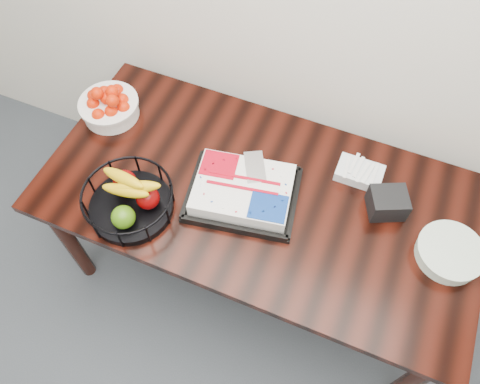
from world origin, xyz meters
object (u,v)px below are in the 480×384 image
at_px(napkin_box, 387,203).
at_px(cake_tray, 243,191).
at_px(plate_stack, 449,253).
at_px(tangerine_bowl, 108,103).
at_px(fruit_basket, 129,199).
at_px(table, 259,203).

bearing_deg(napkin_box, cake_tray, -163.22).
bearing_deg(plate_stack, tangerine_bowl, 175.42).
xyz_separation_m(tangerine_bowl, plate_stack, (1.53, -0.12, -0.04)).
relative_size(tangerine_bowl, napkin_box, 1.90).
distance_m(fruit_basket, napkin_box, 1.01).
relative_size(plate_stack, napkin_box, 1.77).
distance_m(cake_tray, plate_stack, 0.81).
distance_m(cake_tray, napkin_box, 0.57).
relative_size(fruit_basket, napkin_box, 2.52).
bearing_deg(table, cake_tray, -141.99).
relative_size(cake_tray, plate_stack, 1.98).
bearing_deg(plate_stack, fruit_basket, -166.86).
xyz_separation_m(cake_tray, napkin_box, (0.55, 0.16, 0.01)).
relative_size(tangerine_bowl, fruit_basket, 0.75).
bearing_deg(fruit_basket, plate_stack, 13.14).
xyz_separation_m(fruit_basket, napkin_box, (0.93, 0.39, -0.03)).
xyz_separation_m(table, tangerine_bowl, (-0.78, 0.13, 0.16)).
bearing_deg(fruit_basket, cake_tray, 30.34).
height_order(plate_stack, napkin_box, napkin_box).
relative_size(table, tangerine_bowl, 6.74).
xyz_separation_m(tangerine_bowl, napkin_box, (1.27, -0.01, -0.02)).
height_order(fruit_basket, plate_stack, fruit_basket).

